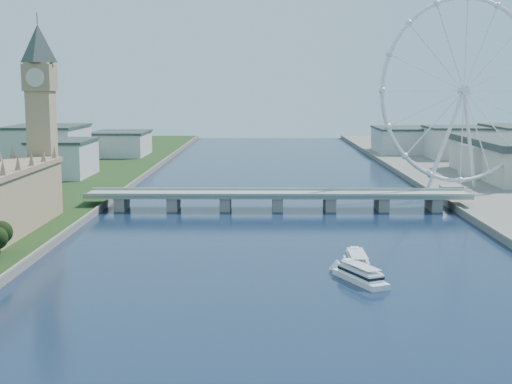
{
  "coord_description": "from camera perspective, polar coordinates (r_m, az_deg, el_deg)",
  "views": [
    {
      "loc": [
        -7.79,
        -106.08,
        69.55
      ],
      "look_at": [
        -11.41,
        210.0,
        23.3
      ],
      "focal_mm": 50.0,
      "sensor_mm": 36.0,
      "label": 1
    }
  ],
  "objects": [
    {
      "name": "big_ben",
      "position": [
        402.47,
        -16.87,
        7.54
      ],
      "size": [
        20.02,
        20.02,
        110.0
      ],
      "color": "tan",
      "rests_on": "ground"
    },
    {
      "name": "westminster_bridge",
      "position": [
        411.0,
        1.73,
        -0.49
      ],
      "size": [
        220.0,
        22.0,
        9.5
      ],
      "color": "gray",
      "rests_on": "ground"
    },
    {
      "name": "london_eye",
      "position": [
        478.54,
        16.29,
        7.75
      ],
      "size": [
        113.6,
        39.12,
        124.3
      ],
      "color": "silver",
      "rests_on": "ground"
    },
    {
      "name": "county_hall",
      "position": [
        570.64,
        19.33,
        0.85
      ],
      "size": [
        54.0,
        144.0,
        35.0
      ],
      "primitive_type": null,
      "color": "beige",
      "rests_on": "ground"
    },
    {
      "name": "city_skyline",
      "position": [
        669.89,
        4.69,
        3.79
      ],
      "size": [
        505.0,
        280.0,
        32.0
      ],
      "color": "beige",
      "rests_on": "ground"
    },
    {
      "name": "tour_boat_near",
      "position": [
        262.68,
        8.34,
        -7.12
      ],
      "size": [
        19.83,
        30.58,
        6.67
      ],
      "primitive_type": null,
      "rotation": [
        0.0,
        0.0,
        0.44
      ],
      "color": "white",
      "rests_on": "ground"
    },
    {
      "name": "tour_boat_far",
      "position": [
        279.17,
        8.09,
        -6.19
      ],
      "size": [
        8.43,
        31.96,
        7.07
      ],
      "primitive_type": null,
      "rotation": [
        0.0,
        0.0,
        -0.01
      ],
      "color": "silver",
      "rests_on": "ground"
    }
  ]
}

